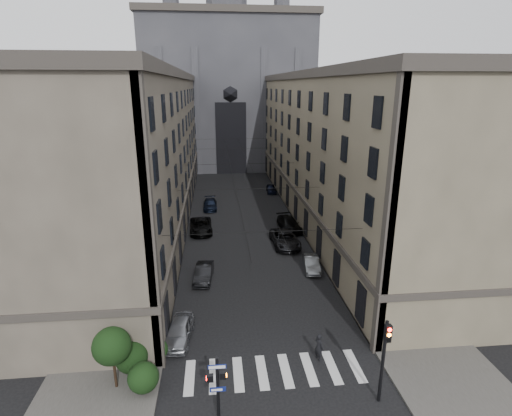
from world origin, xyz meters
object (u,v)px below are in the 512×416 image
object	(u,v)px
car_right_far	(271,189)
car_right_midfar	(289,224)
pedestrian_signal_left	(217,385)
pedestrian	(319,347)
car_left_near	(179,331)
car_left_midfar	(201,226)
car_right_near	(311,264)
gothic_tower	(228,82)
car_left_midnear	(204,273)
car_left_far	(210,204)
car_right_midnear	(285,239)
traffic_light_right	(384,352)

from	to	relation	value
car_right_far	car_right_midfar	bearing A→B (deg)	-88.29
pedestrian_signal_left	pedestrian	bearing A→B (deg)	33.61
car_left_near	pedestrian	world-z (taller)	pedestrian
pedestrian_signal_left	car_right_midfar	distance (m)	30.09
car_left_midfar	car_right_midfar	world-z (taller)	car_left_midfar
car_left_near	pedestrian_signal_left	bearing A→B (deg)	-63.51
car_right_far	pedestrian	distance (m)	42.40
car_right_midfar	pedestrian	size ratio (longest dim) A/B	2.81
car_right_near	gothic_tower	bearing A→B (deg)	102.11
car_left_midnear	car_left_far	xyz separation A→B (m)	(0.44, 22.14, -0.02)
car_right_midfar	pedestrian	distance (m)	24.39
pedestrian_signal_left	car_right_midfar	xyz separation A→B (m)	(9.09, 28.64, -1.55)
gothic_tower	car_right_midnear	world-z (taller)	gothic_tower
car_right_midnear	car_right_midfar	xyz separation A→B (m)	(1.38, 4.97, -0.05)
traffic_light_right	car_right_midfar	xyz separation A→B (m)	(-0.02, 28.22, -2.52)
car_left_midnear	pedestrian	distance (m)	14.24
traffic_light_right	car_left_midnear	bearing A→B (deg)	122.74
pedestrian_signal_left	pedestrian	xyz separation A→B (m)	(6.59, 4.38, -1.38)
car_left_midfar	car_right_midnear	distance (m)	10.84
car_right_near	car_right_midnear	distance (m)	6.43
car_left_far	car_right_midfar	world-z (taller)	car_right_midfar
gothic_tower	car_left_near	bearing A→B (deg)	-95.33
car_right_near	car_right_far	bearing A→B (deg)	95.94
pedestrian	gothic_tower	bearing A→B (deg)	-22.00
car_left_near	car_right_midnear	bearing A→B (deg)	64.35
gothic_tower	car_right_near	world-z (taller)	gothic_tower
traffic_light_right	car_left_near	world-z (taller)	traffic_light_right
car_right_near	car_right_midnear	xyz separation A→B (m)	(-1.51, 6.25, 0.16)
traffic_light_right	car_right_midfar	distance (m)	28.33
car_left_near	car_right_near	size ratio (longest dim) A/B	1.09
pedestrian_signal_left	car_left_midfar	size ratio (longest dim) A/B	0.70
car_left_near	pedestrian	size ratio (longest dim) A/B	2.29
pedestrian_signal_left	pedestrian	size ratio (longest dim) A/B	2.11
car_left_far	car_right_midfar	bearing A→B (deg)	-45.58
car_left_near	car_right_midnear	distance (m)	19.29
pedestrian_signal_left	car_left_near	size ratio (longest dim) A/B	0.92
traffic_light_right	car_left_far	bearing A→B (deg)	104.44
traffic_light_right	car_left_midfar	world-z (taller)	traffic_light_right
gothic_tower	pedestrian_signal_left	bearing A→B (deg)	-92.74
car_right_near	car_left_near	bearing A→B (deg)	-133.54
car_right_far	car_left_near	bearing A→B (deg)	-104.35
traffic_light_right	car_right_midfar	bearing A→B (deg)	90.04
car_left_midnear	car_right_near	bearing A→B (deg)	11.16
pedestrian	traffic_light_right	bearing A→B (deg)	-172.00
car_right_midnear	car_right_far	xyz separation A→B (m)	(1.69, 23.01, -0.16)
gothic_tower	car_right_far	world-z (taller)	gothic_tower
traffic_light_right	car_right_near	bearing A→B (deg)	89.62
car_left_midnear	car_right_far	xyz separation A→B (m)	(10.53, 30.34, -0.04)
car_right_far	car_left_midnear	bearing A→B (deg)	-106.44
car_left_midfar	car_right_near	bearing A→B (deg)	-49.28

